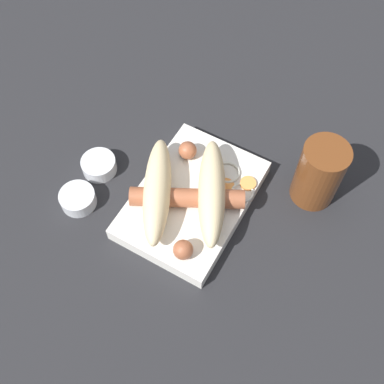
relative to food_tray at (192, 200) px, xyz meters
The scene contains 8 objects.
ground_plane 0.01m from the food_tray, ahead, with size 3.00×3.00×0.00m, color #232326.
food_tray is the anchor object (origin of this frame).
bread_roll 0.04m from the food_tray, 151.82° to the left, with size 0.22×0.19×0.05m.
sausage 0.03m from the food_tray, 169.16° to the left, with size 0.18×0.16×0.03m.
pickled_veggies 0.07m from the food_tray, 42.84° to the right, with size 0.08×0.08×0.00m.
condiment_cup_near 0.16m from the food_tray, 96.42° to the left, with size 0.06×0.06×0.02m.
condiment_cup_far 0.18m from the food_tray, 118.90° to the left, with size 0.06×0.06×0.02m.
drink_glass 0.20m from the food_tray, 54.30° to the right, with size 0.07×0.07×0.11m.
Camera 1 is at (-0.32, -0.18, 0.66)m, focal length 45.00 mm.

